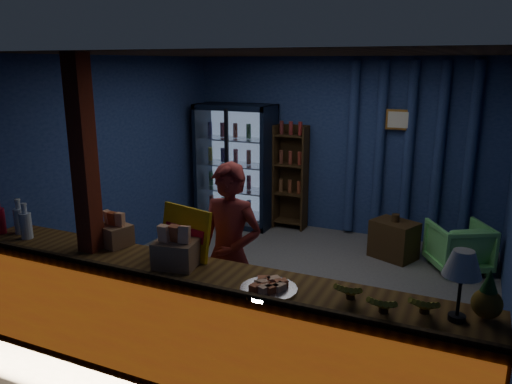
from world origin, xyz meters
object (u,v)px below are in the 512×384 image
pastry_tray (269,288)px  green_chair (459,246)px  table_lamp (462,266)px  shopkeeper (230,255)px

pastry_tray → green_chair: bearing=71.2°
green_chair → table_lamp: bearing=62.4°
green_chair → pastry_tray: (-1.14, -3.35, 0.67)m
green_chair → pastry_tray: size_ratio=1.62×
pastry_tray → table_lamp: (1.24, 0.11, 0.34)m
green_chair → shopkeeper: bearing=25.8°
green_chair → table_lamp: table_lamp is taller
shopkeeper → table_lamp: bearing=-17.7°
table_lamp → shopkeeper: bearing=162.2°
shopkeeper → table_lamp: 2.07m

